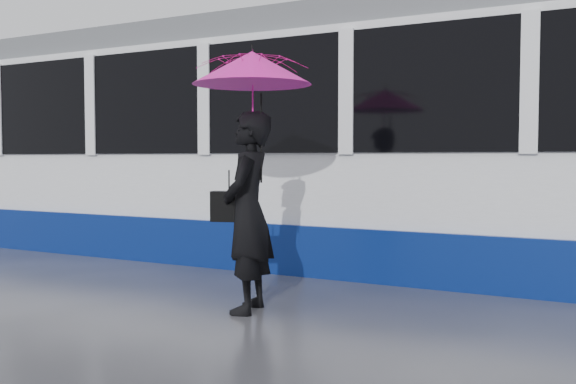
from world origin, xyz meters
The scene contains 6 objects.
ground centered at (0.00, 0.00, 0.00)m, with size 90.00×90.00×0.00m, color #2E2F34.
rails centered at (0.00, 2.50, 0.01)m, with size 34.00×1.51×0.02m.
tram centered at (-0.13, 2.50, 1.64)m, with size 26.00×2.56×3.35m.
woman centered at (1.15, -0.57, 0.93)m, with size 0.68×0.45×1.87m, color black.
umbrella centered at (1.20, -0.57, 2.05)m, with size 1.35×1.35×1.26m.
handbag centered at (0.93, -0.55, 0.98)m, with size 0.36×0.23×0.47m.
Camera 1 is at (4.26, -5.63, 1.43)m, focal length 40.00 mm.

